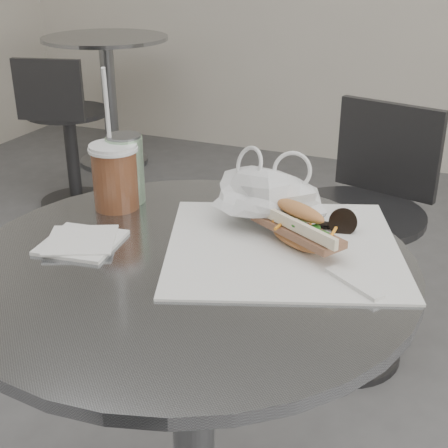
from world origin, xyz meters
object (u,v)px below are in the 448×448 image
at_px(banh_mi, 298,227).
at_px(iced_coffee, 115,175).
at_px(bg_table, 109,86).
at_px(cafe_table, 193,390).
at_px(chair_far, 357,251).
at_px(sunglasses, 325,223).
at_px(drink_can, 126,169).
at_px(bg_chair, 67,141).

distance_m(banh_mi, iced_coffee, 0.38).
bearing_deg(iced_coffee, bg_table, 123.68).
xyz_separation_m(cafe_table, chair_far, (0.12, 0.91, -0.11)).
bearing_deg(bg_table, sunglasses, -48.46).
xyz_separation_m(chair_far, banh_mi, (0.03, -0.80, 0.43)).
bearing_deg(chair_far, cafe_table, 97.21).
xyz_separation_m(sunglasses, drink_can, (-0.41, -0.01, 0.05)).
bearing_deg(bg_table, iced_coffee, -56.32).
xyz_separation_m(bg_table, banh_mi, (1.75, -2.09, 0.31)).
xyz_separation_m(chair_far, sunglasses, (0.06, -0.72, 0.41)).
xyz_separation_m(cafe_table, drink_can, (-0.23, 0.18, 0.34)).
height_order(sunglasses, drink_can, drink_can).
xyz_separation_m(bg_table, chair_far, (1.72, -1.29, -0.11)).
height_order(iced_coffee, drink_can, iced_coffee).
bearing_deg(bg_chair, drink_can, -63.72).
bearing_deg(cafe_table, bg_chair, 132.64).
bearing_deg(bg_table, banh_mi, -49.99).
bearing_deg(iced_coffee, bg_chair, 130.41).
relative_size(cafe_table, sunglasses, 6.64).
distance_m(bg_chair, sunglasses, 2.14).
bearing_deg(drink_can, bg_chair, 131.21).
bearing_deg(sunglasses, bg_chair, 125.64).
xyz_separation_m(bg_chair, drink_can, (1.20, -1.37, 0.47)).
bearing_deg(banh_mi, bg_chair, 167.68).
bearing_deg(iced_coffee, cafe_table, -32.07).
distance_m(cafe_table, banh_mi, 0.37).
relative_size(bg_table, bg_chair, 0.98).
height_order(cafe_table, bg_table, same).
bearing_deg(cafe_table, bg_table, 126.03).
bearing_deg(sunglasses, bg_table, 117.39).
distance_m(bg_chair, iced_coffee, 1.90).
relative_size(bg_table, iced_coffee, 2.66).
bearing_deg(banh_mi, drink_can, -160.14).
distance_m(cafe_table, bg_table, 2.72).
relative_size(sunglasses, drink_can, 0.83).
bearing_deg(banh_mi, iced_coffee, -154.71).
distance_m(iced_coffee, drink_can, 0.04).
bearing_deg(chair_far, banh_mi, 107.03).
height_order(cafe_table, iced_coffee, iced_coffee).
distance_m(cafe_table, chair_far, 0.92).
relative_size(cafe_table, banh_mi, 3.21).
distance_m(cafe_table, drink_can, 0.45).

